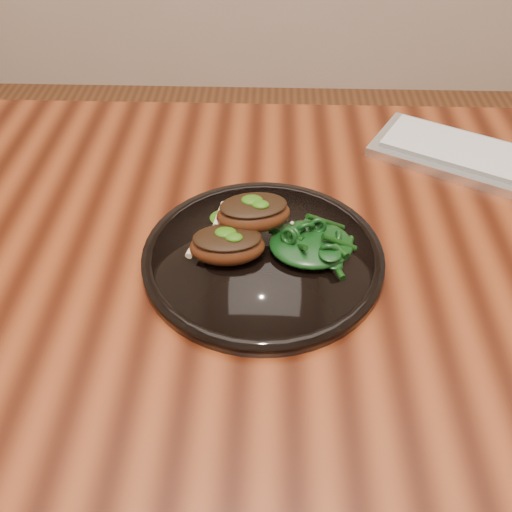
{
  "coord_description": "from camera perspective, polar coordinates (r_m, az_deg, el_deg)",
  "views": [
    {
      "loc": [
        -0.08,
        -0.55,
        1.25
      ],
      "look_at": [
        -0.1,
        -0.04,
        0.78
      ],
      "focal_mm": 40.0,
      "sensor_mm": 36.0,
      "label": 1
    }
  ],
  "objects": [
    {
      "name": "desk",
      "position": [
        0.8,
        7.25,
        -4.02
      ],
      "size": [
        1.6,
        0.8,
        0.75
      ],
      "color": "black",
      "rests_on": "ground"
    },
    {
      "name": "plate",
      "position": [
        0.72,
        0.69,
        -0.06
      ],
      "size": [
        0.3,
        0.3,
        0.02
      ],
      "color": "black",
      "rests_on": "desk"
    },
    {
      "name": "lamb_chop_front",
      "position": [
        0.69,
        -2.94,
        1.13
      ],
      "size": [
        0.1,
        0.07,
        0.04
      ],
      "color": "#49200E",
      "rests_on": "plate"
    },
    {
      "name": "lamb_chop_back",
      "position": [
        0.71,
        -0.31,
        4.37
      ],
      "size": [
        0.1,
        0.08,
        0.04
      ],
      "color": "#49200E",
      "rests_on": "plate"
    },
    {
      "name": "herb_smear",
      "position": [
        0.76,
        -2.03,
        3.84
      ],
      "size": [
        0.07,
        0.05,
        0.0
      ],
      "primitive_type": "ellipsoid",
      "color": "#174207",
      "rests_on": "plate"
    },
    {
      "name": "greens_heap",
      "position": [
        0.71,
        5.55,
        1.63
      ],
      "size": [
        0.11,
        0.1,
        0.04
      ],
      "color": "black",
      "rests_on": "plate"
    }
  ]
}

